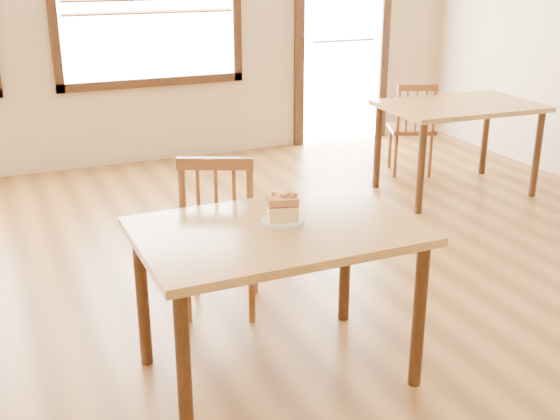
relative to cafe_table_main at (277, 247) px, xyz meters
name	(u,v)px	position (x,y,z in m)	size (l,w,h in m)	color
ground	(304,383)	(0.08, -0.13, -0.65)	(8.00, 8.00, 0.00)	olive
entry_door	(343,26)	(2.38, 3.85, 0.54)	(1.08, 0.06, 2.29)	white
cafe_table_main	(277,247)	(0.00, 0.00, 0.00)	(1.24, 0.83, 0.75)	#BA8748
cafe_chair_main	(220,231)	(-0.03, 0.70, -0.18)	(0.56, 0.56, 0.94)	brown
cafe_table_second	(459,115)	(2.43, 1.92, 0.00)	(1.26, 0.87, 0.75)	#BA8748
cafe_chair_second	(412,128)	(2.39, 2.51, -0.23)	(0.50, 0.50, 0.85)	brown
plate	(283,221)	(0.04, 0.04, 0.10)	(0.19, 0.19, 0.02)	white
cake_slice	(283,207)	(0.04, 0.04, 0.17)	(0.16, 0.13, 0.13)	#EED686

